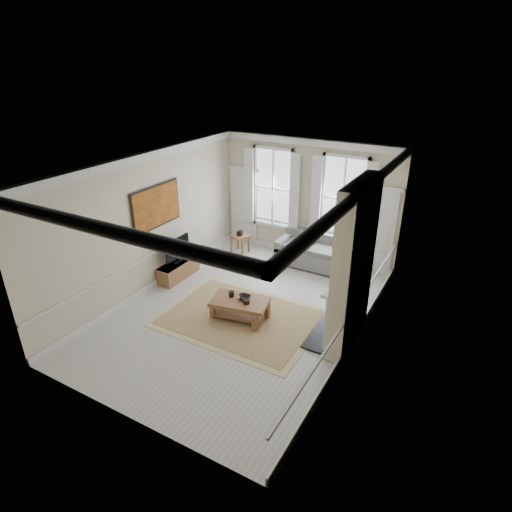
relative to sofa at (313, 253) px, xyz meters
The scene contains 23 objects.
floor 3.16m from the sofa, 98.57° to the right, with size 7.20×7.20×0.00m, color #B7B5AD.
ceiling 4.37m from the sofa, 98.57° to the right, with size 7.20×7.20×0.00m, color white.
back_wall 1.50m from the sofa, 133.59° to the left, with size 5.20×5.20×0.00m, color beige.
left_wall 4.57m from the sofa, 134.63° to the right, with size 7.20×7.20×0.00m, color beige.
right_wall 4.00m from the sofa, 55.56° to the right, with size 7.20×7.20×0.00m, color beige.
window_left 2.20m from the sofa, 163.78° to the left, with size 1.26×0.20×2.20m, color #B2BCC6, non-canonical shape.
window_right 1.70m from the sofa, 37.21° to the left, with size 1.26×0.20×2.20m, color #B2BCC6, non-canonical shape.
door_left 2.68m from the sofa, 169.83° to the left, with size 0.90×0.08×2.30m, color silver.
door_right 1.82m from the sofa, 15.94° to the left, with size 0.90×0.08×2.30m, color silver.
painting 4.46m from the sofa, 137.16° to the right, with size 0.05×1.66×1.06m, color #A76D1C.
chimney_breast 3.75m from the sofa, 56.07° to the right, with size 0.35×1.70×3.38m, color beige.
hearth 3.30m from the sofa, 62.22° to the right, with size 0.55×1.50×0.05m, color black.
fireplace 3.40m from the sofa, 59.24° to the right, with size 0.21×1.45×1.33m.
mirror 3.78m from the sofa, 59.08° to the right, with size 0.06×1.26×1.06m, color gold.
sofa is the anchor object (origin of this frame).
side_table 2.23m from the sofa, behind, with size 0.60×0.60×0.56m.
rug 3.36m from the sofa, 96.48° to the right, with size 3.50×2.60×0.02m, color #947D4C.
coffee_table 3.34m from the sofa, 96.48° to the right, with size 1.37×0.96×0.47m.
ceramic_pot_a 3.33m from the sofa, 100.85° to the right, with size 0.13×0.13×0.13m, color black.
ceramic_pot_b 3.38m from the sofa, 93.00° to the right, with size 0.14×0.14×0.10m, color black.
bowl 3.24m from the sofa, 95.80° to the right, with size 0.28×0.28×0.07m, color black.
tv_stand 3.73m from the sofa, 138.86° to the right, with size 0.41×1.28×0.46m, color brown.
tv 3.74m from the sofa, 138.63° to the right, with size 0.08×0.90×0.68m.
Camera 1 is at (4.39, -7.11, 5.39)m, focal length 30.00 mm.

